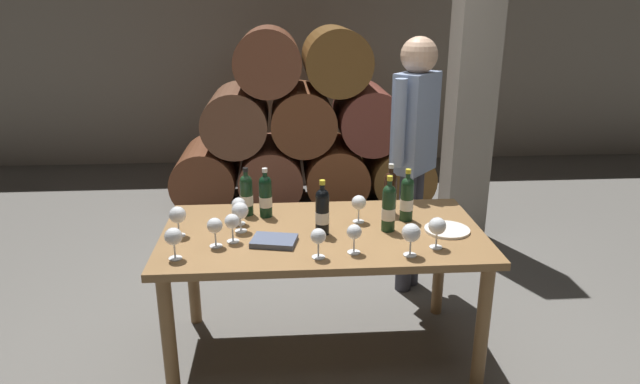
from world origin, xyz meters
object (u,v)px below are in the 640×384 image
object	(u,v)px
wine_bottle_3	(322,211)
serving_plate	(447,230)
dining_table	(323,246)
wine_glass_2	(173,237)
wine_bottle_4	(407,198)
wine_glass_1	(354,233)
wine_glass_9	(318,237)
wine_glass_10	(411,233)
wine_bottle_2	(246,194)
wine_glass_6	(232,222)
wine_glass_7	(215,226)
tasting_notebook	(274,241)
wine_bottle_0	(390,193)
wine_glass_5	(239,206)
wine_glass_4	(359,203)
sommelier_presenting	(414,143)
wine_bottle_5	(389,207)
wine_glass_0	(240,211)
wine_bottle_1	(266,196)
wine_glass_8	(437,227)
wine_glass_3	(178,216)

from	to	relation	value
wine_bottle_3	serving_plate	size ratio (longest dim) A/B	1.23
dining_table	wine_glass_2	size ratio (longest dim) A/B	10.80
wine_bottle_4	wine_glass_1	distance (m)	0.53
wine_glass_9	wine_glass_10	xyz separation A→B (m)	(0.44, -0.01, 0.01)
wine_bottle_2	wine_glass_2	world-z (taller)	wine_bottle_2
wine_glass_6	serving_plate	bearing A→B (deg)	2.95
wine_glass_7	tasting_notebook	bearing A→B (deg)	2.97
wine_bottle_4	serving_plate	distance (m)	0.28
wine_bottle_0	wine_glass_5	size ratio (longest dim) A/B	1.96
wine_glass_9	wine_bottle_2	bearing A→B (deg)	121.71
wine_glass_1	wine_glass_5	xyz separation A→B (m)	(-0.58, 0.41, 0.00)
wine_bottle_4	wine_bottle_3	bearing A→B (deg)	-161.37
wine_glass_10	wine_bottle_4	bearing A→B (deg)	80.13
dining_table	wine_glass_6	xyz separation A→B (m)	(-0.47, -0.11, 0.20)
wine_bottle_2	wine_glass_4	world-z (taller)	wine_bottle_2
wine_glass_2	sommelier_presenting	size ratio (longest dim) A/B	0.09
dining_table	wine_glass_2	world-z (taller)	wine_glass_2
wine_bottle_5	serving_plate	bearing A→B (deg)	-6.08
wine_glass_0	wine_glass_2	bearing A→B (deg)	-132.91
wine_bottle_4	wine_glass_2	bearing A→B (deg)	-161.09
serving_plate	wine_glass_4	bearing A→B (deg)	160.20
dining_table	wine_bottle_5	xyz separation A→B (m)	(0.35, -0.02, 0.22)
wine_bottle_1	wine_glass_9	world-z (taller)	wine_bottle_1
wine_bottle_2	tasting_notebook	size ratio (longest dim) A/B	1.26
wine_bottle_5	wine_glass_5	distance (m)	0.81
wine_bottle_0	wine_bottle_1	size ratio (longest dim) A/B	1.04
wine_glass_4	wine_glass_1	bearing A→B (deg)	-100.96
wine_bottle_0	wine_bottle_1	world-z (taller)	wine_bottle_0
wine_bottle_5	wine_glass_6	world-z (taller)	wine_bottle_5
wine_bottle_1	tasting_notebook	distance (m)	0.40
wine_glass_1	wine_glass_5	bearing A→B (deg)	144.46
wine_bottle_1	wine_glass_7	bearing A→B (deg)	-121.49
wine_bottle_2	wine_glass_8	xyz separation A→B (m)	(0.96, -0.52, -0.01)
wine_glass_5	wine_glass_9	world-z (taller)	wine_glass_5
wine_glass_1	serving_plate	distance (m)	0.59
tasting_notebook	wine_glass_6	bearing A→B (deg)	-177.86
wine_bottle_4	wine_glass_0	bearing A→B (deg)	-173.83
wine_bottle_0	wine_glass_4	xyz separation A→B (m)	(-0.19, -0.11, -0.02)
wine_bottle_0	wine_glass_4	size ratio (longest dim) A/B	1.92
tasting_notebook	serving_plate	world-z (taller)	tasting_notebook
wine_bottle_0	wine_bottle_5	size ratio (longest dim) A/B	0.98
wine_glass_7	wine_bottle_2	bearing A→B (deg)	72.79
wine_glass_6	dining_table	bearing A→B (deg)	13.15
wine_bottle_4	wine_glass_8	world-z (taller)	wine_bottle_4
wine_bottle_0	wine_glass_1	size ratio (longest dim) A/B	2.02
wine_glass_7	serving_plate	distance (m)	1.22
wine_bottle_0	wine_glass_3	size ratio (longest dim) A/B	1.85
wine_glass_10	wine_glass_5	bearing A→B (deg)	151.34
wine_glass_2	serving_plate	xyz separation A→B (m)	(1.38, 0.24, -0.10)
wine_glass_6	wine_bottle_2	bearing A→B (deg)	82.07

